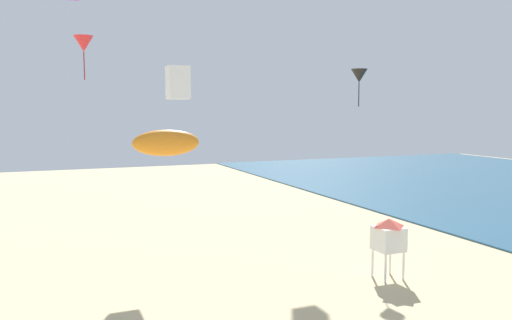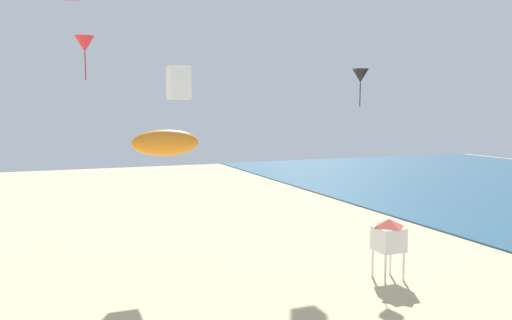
{
  "view_description": "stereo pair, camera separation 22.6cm",
  "coord_description": "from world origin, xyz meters",
  "px_view_note": "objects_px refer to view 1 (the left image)",
  "views": [
    {
      "loc": [
        -2.75,
        -5.27,
        7.05
      ],
      "look_at": [
        5.79,
        15.52,
        4.9
      ],
      "focal_mm": 36.82,
      "sensor_mm": 36.0,
      "label": 1
    },
    {
      "loc": [
        -2.54,
        -5.35,
        7.05
      ],
      "look_at": [
        5.79,
        15.52,
        4.9
      ],
      "focal_mm": 36.82,
      "sensor_mm": 36.0,
      "label": 2
    }
  ],
  "objects_px": {
    "kite_red_delta": "(84,44)",
    "kite_white_box_2": "(178,83)",
    "lifeguard_stand": "(389,235)",
    "kite_black_delta": "(359,76)",
    "kite_orange_parafoil": "(166,143)"
  },
  "relations": [
    {
      "from": "kite_black_delta",
      "to": "kite_white_box_2",
      "type": "distance_m",
      "value": 9.44
    },
    {
      "from": "kite_red_delta",
      "to": "lifeguard_stand",
      "type": "bearing_deg",
      "value": -36.05
    },
    {
      "from": "lifeguard_stand",
      "to": "kite_orange_parafoil",
      "type": "bearing_deg",
      "value": -174.8
    },
    {
      "from": "kite_black_delta",
      "to": "kite_red_delta",
      "type": "relative_size",
      "value": 0.96
    },
    {
      "from": "kite_red_delta",
      "to": "kite_white_box_2",
      "type": "xyz_separation_m",
      "value": [
        4.32,
        -0.52,
        -1.73
      ]
    },
    {
      "from": "kite_red_delta",
      "to": "kite_white_box_2",
      "type": "distance_m",
      "value": 4.68
    },
    {
      "from": "kite_red_delta",
      "to": "kite_orange_parafoil",
      "type": "distance_m",
      "value": 8.3
    },
    {
      "from": "kite_black_delta",
      "to": "kite_red_delta",
      "type": "bearing_deg",
      "value": 170.38
    },
    {
      "from": "lifeguard_stand",
      "to": "kite_red_delta",
      "type": "bearing_deg",
      "value": 158.48
    },
    {
      "from": "kite_black_delta",
      "to": "kite_orange_parafoil",
      "type": "height_order",
      "value": "kite_black_delta"
    },
    {
      "from": "lifeguard_stand",
      "to": "kite_white_box_2",
      "type": "bearing_deg",
      "value": 146.68
    },
    {
      "from": "kite_black_delta",
      "to": "kite_white_box_2",
      "type": "bearing_deg",
      "value": 169.11
    },
    {
      "from": "lifeguard_stand",
      "to": "kite_red_delta",
      "type": "relative_size",
      "value": 1.25
    },
    {
      "from": "lifeguard_stand",
      "to": "kite_red_delta",
      "type": "height_order",
      "value": "kite_red_delta"
    },
    {
      "from": "kite_red_delta",
      "to": "kite_white_box_2",
      "type": "bearing_deg",
      "value": -6.88
    }
  ]
}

